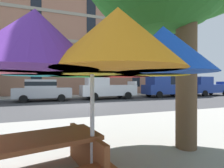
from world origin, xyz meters
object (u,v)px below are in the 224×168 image
Objects in this scene: sedan_silver at (43,90)px; pickup_blue_midblock at (165,87)px; pickup_white at (106,88)px; pickup_blue_downstreet at (207,87)px; patio_umbrella at (92,55)px; picnic_table at (31,159)px.

pickup_blue_midblock is at bearing 0.00° from sedan_silver.
pickup_blue_midblock is (6.56, 0.00, 0.00)m from pickup_white.
patio_umbrella is at bearing -142.92° from pickup_blue_downstreet.
picnic_table is (-0.79, 0.18, -1.43)m from patio_umbrella.
patio_umbrella reaches higher than pickup_blue_midblock.
picnic_table is at bearing -88.46° from sedan_silver.
pickup_blue_midblock is (11.99, 0.00, 0.08)m from sedan_silver.
pickup_white is 13.53m from picnic_table.
patio_umbrella reaches higher than pickup_blue_downstreet.
sedan_silver is 0.86× the size of pickup_blue_midblock.
pickup_blue_midblock is 1.66× the size of patio_umbrella.
patio_umbrella is 1.64m from picnic_table.
pickup_blue_midblock reaches higher than sedan_silver.
patio_umbrella is at bearing -108.70° from pickup_white.
pickup_white is at bearing 180.00° from pickup_blue_downstreet.
pickup_blue_downstreet reaches higher than picnic_table.
pickup_white is 12.51m from pickup_blue_downstreet.
pickup_blue_downstreet is at bearing 37.08° from patio_umbrella.
sedan_silver reaches higher than picnic_table.
patio_umbrella is 1.50× the size of picnic_table.
sedan_silver is at bearing -180.00° from pickup_blue_downstreet.
patio_umbrella is (-10.86, -12.70, 0.89)m from pickup_blue_midblock.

